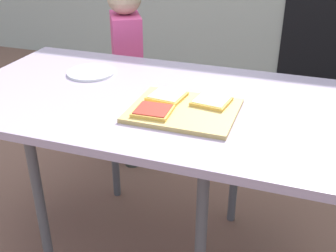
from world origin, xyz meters
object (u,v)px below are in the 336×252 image
Objects in this scene: dining_table at (146,109)px; pizza_slice_near_left at (153,111)px; pizza_slice_far_left at (167,96)px; cutting_board at (184,110)px; plate_white_left at (91,72)px; child_left at (127,64)px; pizza_slice_far_right at (211,101)px.

dining_table is 11.27× the size of pizza_slice_near_left.
pizza_slice_near_left is 0.95× the size of pizza_slice_far_left.
cutting_board is at bearing -37.41° from pizza_slice_far_left.
pizza_slice_far_left is at bearing -22.83° from plate_white_left.
cutting_board is at bearing -53.76° from child_left.
pizza_slice_near_left is (-0.15, -0.13, 0.00)m from pizza_slice_far_right.
child_left is at bearing 124.25° from pizza_slice_far_left.
dining_table is at bearing -60.30° from child_left.
child_left is at bearing 126.24° from cutting_board.
cutting_board is 0.90m from child_left.
pizza_slice_near_left reaches higher than cutting_board.
cutting_board is at bearing -26.77° from dining_table.
pizza_slice_near_left is 0.63× the size of plate_white_left.
cutting_board is 0.10m from pizza_slice_far_right.
pizza_slice_near_left is at bearing -139.59° from pizza_slice_far_right.
pizza_slice_near_left reaches higher than plate_white_left.
cutting_board reaches higher than dining_table.
dining_table is at bearing 153.23° from cutting_board.
pizza_slice_far_left is 0.81m from child_left.
cutting_board is at bearing 38.11° from pizza_slice_near_left.
plate_white_left reaches higher than dining_table.
child_left is (-0.45, 0.66, -0.15)m from pizza_slice_far_left.
cutting_board is 0.34× the size of child_left.
dining_table is at bearing 164.93° from pizza_slice_far_left.
pizza_slice_far_left is at bearing -15.07° from dining_table.
pizza_slice_far_right is at bearing -3.45° from dining_table.
pizza_slice_far_left is (0.00, 0.12, 0.00)m from pizza_slice_near_left.
plate_white_left is (-0.37, 0.16, -0.02)m from pizza_slice_far_left.
pizza_slice_far_left is 0.41m from plate_white_left.
pizza_slice_far_right is at bearing 42.75° from cutting_board.
pizza_slice_far_right is at bearing -15.78° from plate_white_left.
pizza_slice_far_left is (-0.15, -0.01, 0.00)m from pizza_slice_far_right.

